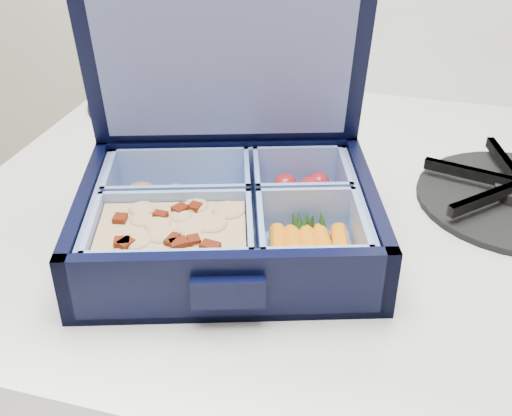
% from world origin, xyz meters
% --- Properties ---
extents(bento_box, '(0.30, 0.27, 0.06)m').
position_xyz_m(bento_box, '(0.28, 1.51, 1.03)').
color(bento_box, black).
rests_on(bento_box, stove).
extents(burner_grate_rear, '(0.16, 0.16, 0.02)m').
position_xyz_m(burner_grate_rear, '(0.08, 1.79, 1.01)').
color(burner_grate_rear, black).
rests_on(burner_grate_rear, stove).
extents(fork, '(0.09, 0.16, 0.01)m').
position_xyz_m(fork, '(0.31, 1.66, 1.00)').
color(fork, '#ABACB8').
rests_on(fork, stove).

